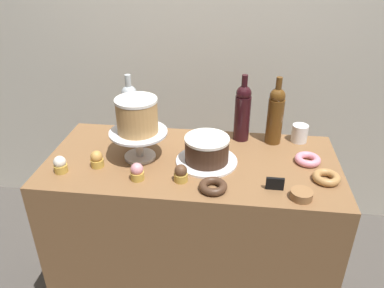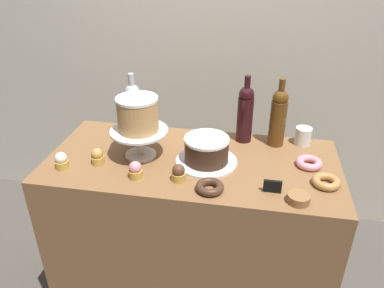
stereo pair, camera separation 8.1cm
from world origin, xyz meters
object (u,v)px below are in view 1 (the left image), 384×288
donut_pink (308,159)px  donut_maple (326,177)px  cupcake_vanilla (60,165)px  cookie_stack (301,195)px  wine_bottle_dark_red (243,112)px  wine_bottle_amber (275,115)px  cupcake_strawberry (137,172)px  donut_chocolate (213,186)px  cupcake_caramel (97,159)px  price_sign_chalkboard (275,184)px  coffee_cup_ceramic (300,133)px  cupcake_chocolate (181,174)px  cake_stand_pedestal (139,140)px  chocolate_round_cake (207,149)px  white_layer_cake (137,115)px  wine_bottle_clear (131,112)px

donut_pink → donut_maple: 0.15m
cupcake_vanilla → cookie_stack: 0.98m
wine_bottle_dark_red → cupcake_vanilla: size_ratio=4.38×
wine_bottle_amber → cupcake_strawberry: size_ratio=4.38×
cupcake_strawberry → donut_chocolate: size_ratio=0.66×
cupcake_caramel → price_sign_chalkboard: size_ratio=1.06×
wine_bottle_dark_red → cookie_stack: size_ratio=3.87×
cookie_stack → coffee_cup_ceramic: size_ratio=0.99×
wine_bottle_amber → cupcake_chocolate: size_ratio=4.38×
wine_bottle_dark_red → wine_bottle_amber: same height
coffee_cup_ceramic → cake_stand_pedestal: bearing=-161.3°
cupcake_strawberry → cupcake_vanilla: (-0.33, 0.01, 0.00)m
cupcake_caramel → cupcake_chocolate: 0.38m
wine_bottle_amber → donut_chocolate: 0.52m
chocolate_round_cake → cupcake_chocolate: size_ratio=2.62×
white_layer_cake → coffee_cup_ceramic: bearing=18.7°
white_layer_cake → cookie_stack: white_layer_cake is taller
white_layer_cake → wine_bottle_clear: 0.20m
white_layer_cake → cupcake_caramel: (-0.16, -0.10, -0.17)m
donut_maple → coffee_cup_ceramic: bearing=101.3°
cupcake_strawberry → donut_maple: cupcake_strawberry is taller
cake_stand_pedestal → wine_bottle_amber: bearing=20.3°
wine_bottle_dark_red → cupcake_caramel: bearing=-151.5°
cupcake_chocolate → coffee_cup_ceramic: bearing=38.2°
wine_bottle_amber → cookie_stack: bearing=-80.0°
cupcake_caramel → cookie_stack: size_ratio=0.88×
cake_stand_pedestal → wine_bottle_amber: wine_bottle_amber is taller
price_sign_chalkboard → wine_bottle_clear: bearing=152.2°
donut_chocolate → cupcake_caramel: bearing=167.6°
cake_stand_pedestal → price_sign_chalkboard: bearing=-16.7°
cookie_stack → coffee_cup_ceramic: (0.05, 0.47, 0.03)m
donut_maple → cake_stand_pedestal: bearing=173.5°
wine_bottle_clear → wine_bottle_amber: bearing=4.0°
wine_bottle_amber → donut_pink: 0.26m
price_sign_chalkboard → donut_chocolate: bearing=-172.2°
cake_stand_pedestal → cupcake_caramel: 0.20m
donut_pink → cupcake_chocolate: bearing=-158.7°
cupcake_vanilla → coffee_cup_ceramic: (1.03, 0.40, 0.01)m
chocolate_round_cake → price_sign_chalkboard: bearing=-31.3°
cupcake_strawberry → coffee_cup_ceramic: (0.70, 0.42, 0.01)m
chocolate_round_cake → price_sign_chalkboard: (0.28, -0.17, -0.04)m
cupcake_strawberry → coffee_cup_ceramic: bearing=31.0°
cake_stand_pedestal → chocolate_round_cake: 0.30m
wine_bottle_amber → cookie_stack: size_ratio=3.87×
cupcake_vanilla → cookie_stack: bearing=-3.8°
cookie_stack → donut_maple: bearing=49.0°
cupcake_strawberry → price_sign_chalkboard: size_ratio=1.06×
white_layer_cake → cookie_stack: size_ratio=2.14×
cupcake_vanilla → donut_pink: cupcake_vanilla is taller
donut_maple → wine_bottle_amber: bearing=121.8°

